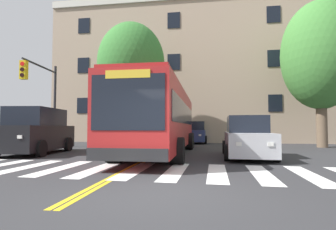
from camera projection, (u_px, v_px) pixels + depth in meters
The scene contains 12 objects.
ground_plane at pixel (158, 194), 5.21m from camera, with size 120.00×120.00×0.00m, color #303033.
crosswalk at pixel (155, 171), 7.98m from camera, with size 16.82×3.75×0.01m.
lane_line_yellow_inner at pixel (176, 143), 21.95m from camera, with size 0.12×36.00×0.01m, color gold.
lane_line_yellow_outer at pixel (178, 143), 21.93m from camera, with size 0.12×36.00×0.01m, color gold.
city_bus at pixel (162, 119), 13.23m from camera, with size 2.89×11.72×3.23m.
car_black_near_lane at pixel (36, 132), 13.17m from camera, with size 2.69×4.90×2.29m.
car_silver_far_lane at pixel (247, 138), 11.60m from camera, with size 2.19×4.76×1.82m.
car_navy_behind_bus at pixel (195, 133), 22.25m from camera, with size 2.16×4.66×1.81m.
traffic_light_far_corner at pixel (43, 89), 15.96m from camera, with size 0.63×3.79×5.42m.
street_tree_curbside_large at pixel (320, 55), 17.46m from camera, with size 6.78×6.75×9.81m.
street_tree_curbside_small at pixel (131, 64), 18.92m from camera, with size 6.79×6.79×8.90m.
building_facade at pixel (221, 73), 25.40m from camera, with size 31.31×6.75×13.20m.
Camera 1 is at (0.96, -5.20, 1.33)m, focal length 28.00 mm.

